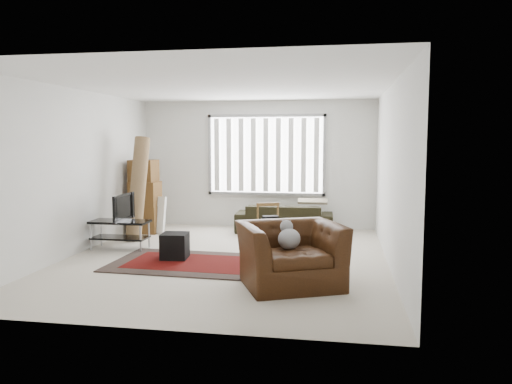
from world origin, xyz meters
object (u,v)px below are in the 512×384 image
at_px(tv_stand, 120,228).
at_px(sofa, 284,214).
at_px(moving_boxes, 145,199).
at_px(armchair, 290,250).
at_px(side_chair, 270,224).

height_order(tv_stand, sofa, sofa).
bearing_deg(tv_stand, moving_boxes, 96.59).
height_order(moving_boxes, armchair, moving_boxes).
relative_size(moving_boxes, side_chair, 1.86).
xyz_separation_m(tv_stand, armchair, (3.10, -1.66, 0.11)).
relative_size(moving_boxes, armchair, 0.93).
height_order(sofa, armchair, armchair).
bearing_deg(tv_stand, armchair, -28.18).
relative_size(tv_stand, sofa, 0.51).
bearing_deg(armchair, side_chair, 81.45).
xyz_separation_m(side_chair, armchair, (0.55, -2.05, 0.03)).
bearing_deg(side_chair, sofa, 66.74).
bearing_deg(moving_boxes, sofa, 9.92).
distance_m(tv_stand, sofa, 3.32).
bearing_deg(sofa, moving_boxes, 8.25).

